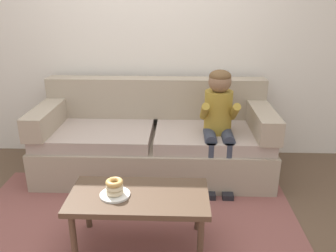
# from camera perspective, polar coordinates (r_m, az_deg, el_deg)

# --- Properties ---
(ground) EXTENTS (10.00, 10.00, 0.00)m
(ground) POSITION_cam_1_polar(r_m,az_deg,el_deg) (2.97, -5.52, -14.89)
(ground) COLOR brown
(wall_back) EXTENTS (8.00, 0.10, 2.80)m
(wall_back) POSITION_cam_1_polar(r_m,az_deg,el_deg) (3.83, -3.50, 15.71)
(wall_back) COLOR silver
(wall_back) RESTS_ON ground
(area_rug) EXTENTS (2.66, 1.96, 0.01)m
(area_rug) POSITION_cam_1_polar(r_m,az_deg,el_deg) (2.77, -6.22, -17.77)
(area_rug) COLOR brown
(area_rug) RESTS_ON ground
(couch) EXTENTS (2.29, 0.90, 0.92)m
(couch) POSITION_cam_1_polar(r_m,az_deg,el_deg) (3.53, -2.23, -2.50)
(couch) COLOR tan
(couch) RESTS_ON ground
(coffee_table) EXTENTS (0.97, 0.49, 0.43)m
(coffee_table) POSITION_cam_1_polar(r_m,az_deg,el_deg) (2.48, -4.80, -12.09)
(coffee_table) COLOR #4C3828
(coffee_table) RESTS_ON ground
(person_child) EXTENTS (0.34, 0.58, 1.10)m
(person_child) POSITION_cam_1_polar(r_m,az_deg,el_deg) (3.23, 8.35, 1.42)
(person_child) COLOR olive
(person_child) RESTS_ON ground
(plate) EXTENTS (0.21, 0.21, 0.01)m
(plate) POSITION_cam_1_polar(r_m,az_deg,el_deg) (2.46, -8.71, -11.10)
(plate) COLOR white
(plate) RESTS_ON coffee_table
(donut) EXTENTS (0.17, 0.17, 0.04)m
(donut) POSITION_cam_1_polar(r_m,az_deg,el_deg) (2.45, -8.74, -10.60)
(donut) COLOR beige
(donut) RESTS_ON plate
(donut_second) EXTENTS (0.15, 0.15, 0.04)m
(donut_second) POSITION_cam_1_polar(r_m,az_deg,el_deg) (2.43, -8.78, -9.87)
(donut_second) COLOR beige
(donut_second) RESTS_ON donut
(donut_third) EXTENTS (0.17, 0.17, 0.04)m
(donut_third) POSITION_cam_1_polar(r_m,az_deg,el_deg) (2.41, -8.83, -9.13)
(donut_third) COLOR tan
(donut_third) RESTS_ON donut_second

